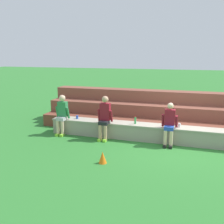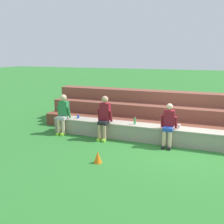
# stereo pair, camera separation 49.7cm
# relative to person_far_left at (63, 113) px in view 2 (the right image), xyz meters

# --- Properties ---
(ground_plane) EXTENTS (80.00, 80.00, 0.00)m
(ground_plane) POSITION_rel_person_far_left_xyz_m (4.10, -0.01, -0.78)
(ground_plane) COLOR #2D752D
(stone_seating_wall) EXTENTS (8.99, 0.56, 0.55)m
(stone_seating_wall) POSITION_rel_person_far_left_xyz_m (4.10, 0.25, -0.49)
(stone_seating_wall) COLOR gray
(stone_seating_wall) RESTS_ON ground
(brick_bleachers) EXTENTS (10.71, 1.89, 1.40)m
(brick_bleachers) POSITION_rel_person_far_left_xyz_m (4.10, 1.89, -0.23)
(brick_bleachers) COLOR brown
(brick_bleachers) RESTS_ON ground
(person_far_left) EXTENTS (0.51, 0.52, 1.43)m
(person_far_left) POSITION_rel_person_far_left_xyz_m (0.00, 0.00, 0.00)
(person_far_left) COLOR beige
(person_far_left) RESTS_ON ground
(person_left_of_center) EXTENTS (0.51, 0.54, 1.48)m
(person_left_of_center) POSITION_rel_person_far_left_xyz_m (1.62, -0.05, 0.02)
(person_left_of_center) COLOR tan
(person_left_of_center) RESTS_ON ground
(person_center) EXTENTS (0.50, 0.54, 1.36)m
(person_center) POSITION_rel_person_far_left_xyz_m (3.76, -0.03, -0.05)
(person_center) COLOR beige
(person_center) RESTS_ON ground
(water_bottle_near_left) EXTENTS (0.06, 0.06, 0.26)m
(water_bottle_near_left) POSITION_rel_person_far_left_xyz_m (2.62, 0.22, -0.11)
(water_bottle_near_left) COLOR green
(water_bottle_near_left) RESTS_ON stone_seating_wall
(plastic_cup_left_end) EXTENTS (0.09, 0.09, 0.13)m
(plastic_cup_left_end) POSITION_rel_person_far_left_xyz_m (4.06, 0.26, -0.17)
(plastic_cup_left_end) COLOR white
(plastic_cup_left_end) RESTS_ON stone_seating_wall
(plastic_cup_right_end) EXTENTS (0.08, 0.08, 0.12)m
(plastic_cup_right_end) POSITION_rel_person_far_left_xyz_m (0.46, 0.27, -0.17)
(plastic_cup_right_end) COLOR blue
(plastic_cup_right_end) RESTS_ON stone_seating_wall
(sports_cone) EXTENTS (0.22, 0.22, 0.32)m
(sports_cone) POSITION_rel_person_far_left_xyz_m (2.19, -1.90, -0.62)
(sports_cone) COLOR orange
(sports_cone) RESTS_ON ground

